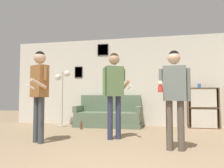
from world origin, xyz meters
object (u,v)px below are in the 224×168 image
(couch, at_px, (108,116))
(person_player_foreground_center, at_px, (114,85))
(person_watcher_holding_cup, at_px, (174,89))
(floor_lamp, at_px, (63,84))
(person_player_foreground_left, at_px, (39,85))
(bottle_on_floor, at_px, (81,126))
(bookshelf, at_px, (203,108))
(drinking_cup, at_px, (199,86))

(couch, relative_size, person_player_foreground_center, 1.07)
(couch, xyz_separation_m, person_watcher_holding_cup, (1.69, -2.59, 0.70))
(floor_lamp, distance_m, person_player_foreground_center, 2.47)
(person_player_foreground_left, height_order, bottle_on_floor, person_player_foreground_left)
(couch, distance_m, person_player_foreground_left, 2.74)
(bookshelf, distance_m, person_player_foreground_center, 3.00)
(bookshelf, height_order, person_player_foreground_center, person_player_foreground_center)
(person_player_foreground_left, distance_m, person_watcher_holding_cup, 2.49)
(person_player_foreground_left, distance_m, bottle_on_floor, 2.09)
(person_player_foreground_center, xyz_separation_m, drinking_cup, (2.03, 2.06, 0.06))
(couch, bearing_deg, person_player_foreground_center, -73.87)
(floor_lamp, height_order, drinking_cup, floor_lamp)
(floor_lamp, relative_size, person_player_foreground_left, 0.94)
(person_watcher_holding_cup, relative_size, bottle_on_floor, 7.39)
(couch, relative_size, drinking_cup, 16.29)
(person_watcher_holding_cup, bearing_deg, person_player_foreground_center, 147.74)
(person_watcher_holding_cup, bearing_deg, bottle_on_floor, 140.11)
(bottle_on_floor, bearing_deg, drinking_cup, 15.39)
(drinking_cup, bearing_deg, person_player_foreground_center, -134.61)
(person_watcher_holding_cup, bearing_deg, bookshelf, 70.94)
(bookshelf, relative_size, person_player_foreground_left, 0.64)
(couch, distance_m, floor_lamp, 1.67)
(couch, xyz_separation_m, bookshelf, (2.65, 0.19, 0.26))
(floor_lamp, bearing_deg, person_player_foreground_left, -76.41)
(person_player_foreground_left, bearing_deg, bookshelf, 37.94)
(floor_lamp, relative_size, person_player_foreground_center, 0.92)
(bookshelf, relative_size, person_watcher_holding_cup, 0.68)
(person_player_foreground_center, distance_m, drinking_cup, 2.90)
(person_watcher_holding_cup, distance_m, drinking_cup, 2.93)
(floor_lamp, xyz_separation_m, drinking_cup, (3.91, 0.47, -0.08))
(bottle_on_floor, height_order, drinking_cup, drinking_cup)
(bottle_on_floor, bearing_deg, person_watcher_holding_cup, -39.89)
(person_player_foreground_center, bearing_deg, bookshelf, 44.26)
(person_player_foreground_center, height_order, drinking_cup, person_player_foreground_center)
(person_watcher_holding_cup, xyz_separation_m, bottle_on_floor, (-2.29, 1.91, -0.91))
(bookshelf, xyz_separation_m, floor_lamp, (-3.99, -0.47, 0.70))
(floor_lamp, xyz_separation_m, person_watcher_holding_cup, (3.03, -2.32, -0.26))
(couch, distance_m, bookshelf, 2.67)
(couch, bearing_deg, floor_lamp, -168.39)
(person_player_foreground_left, bearing_deg, bottle_on_floor, 83.70)
(floor_lamp, relative_size, drinking_cup, 13.98)
(drinking_cup, bearing_deg, bottle_on_floor, -164.61)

